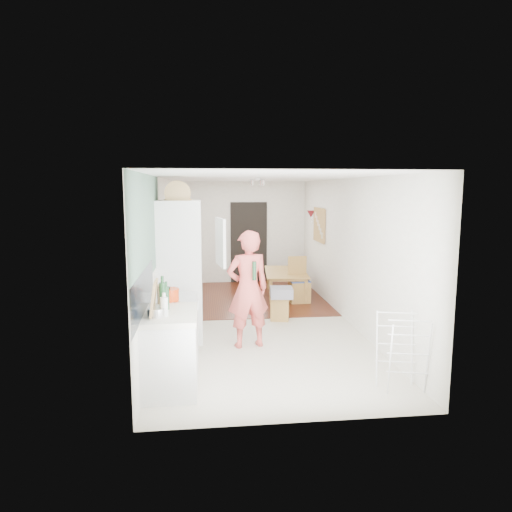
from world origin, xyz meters
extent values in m
cube|color=beige|center=(0.00, 0.00, 0.00)|extent=(3.20, 7.00, 0.01)
cube|color=#50220D|center=(0.00, 1.85, 0.01)|extent=(3.20, 3.30, 0.01)
cube|color=slate|center=(-1.59, -2.00, 1.85)|extent=(0.02, 3.00, 1.30)
cube|color=black|center=(-1.59, -2.55, 1.15)|extent=(0.02, 1.90, 0.50)
cube|color=black|center=(0.20, 3.48, 1.00)|extent=(0.90, 0.04, 2.00)
cube|color=silver|center=(-1.30, -2.55, 0.43)|extent=(0.60, 0.90, 0.86)
cube|color=beige|center=(-1.30, -2.55, 0.89)|extent=(0.62, 0.92, 0.06)
cube|color=silver|center=(-1.30, -1.80, 0.44)|extent=(0.60, 0.60, 0.88)
cube|color=silver|center=(-1.30, -1.80, 0.90)|extent=(0.60, 0.60, 0.04)
cube|color=silver|center=(-1.27, -0.78, 1.07)|extent=(0.66, 0.66, 2.15)
cube|color=silver|center=(-0.66, -1.08, 1.55)|extent=(0.14, 0.56, 0.70)
cube|color=white|center=(-0.96, -0.78, 1.55)|extent=(0.02, 0.52, 0.66)
cube|color=tan|center=(1.58, 1.90, 1.55)|extent=(0.03, 0.90, 0.70)
cube|color=#AA7D3D|center=(1.57, 1.90, 1.55)|extent=(0.00, 0.94, 0.74)
cone|color=maroon|center=(1.54, 2.55, 1.75)|extent=(0.18, 0.18, 0.16)
imported|color=#D8554E|center=(-0.27, -1.20, 1.02)|extent=(0.83, 0.63, 2.04)
imported|color=#AA7D3D|center=(0.88, 1.86, 0.23)|extent=(0.87, 1.40, 0.47)
cube|color=gray|center=(0.45, 0.10, 0.50)|extent=(0.42, 0.42, 0.18)
cylinder|color=red|center=(-1.35, -1.99, 1.00)|extent=(0.29, 0.29, 0.15)
cylinder|color=silver|center=(-1.43, -2.71, 0.97)|extent=(0.24, 0.24, 0.10)
cylinder|color=#1B4224|center=(-0.19, -1.34, 1.16)|extent=(0.06, 0.06, 0.27)
cylinder|color=#1B4224|center=(-1.38, -2.44, 1.08)|extent=(0.08, 0.08, 0.32)
cylinder|color=#1B4224|center=(-1.34, -2.42, 1.05)|extent=(0.08, 0.08, 0.27)
cylinder|color=silver|center=(-1.35, -2.70, 1.03)|extent=(0.10, 0.10, 0.21)
cylinder|color=tan|center=(-1.37, -2.20, 1.02)|extent=(0.06, 0.06, 0.20)
cylinder|color=tan|center=(-1.45, -2.14, 1.02)|extent=(0.06, 0.06, 0.19)
camera|label=1|loc=(-0.89, -7.69, 2.32)|focal=32.00mm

